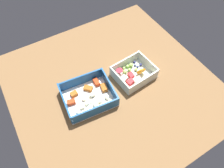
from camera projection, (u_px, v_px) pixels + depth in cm
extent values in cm
cube|color=brown|center=(112.00, 86.00, 84.94)|extent=(80.00, 80.00, 2.00)
cube|color=white|center=(89.00, 98.00, 79.96)|extent=(20.43, 17.75, 0.60)
cube|color=#19518C|center=(65.00, 103.00, 75.47)|extent=(2.19, 15.91, 4.95)
cube|color=#19518C|center=(110.00, 86.00, 79.88)|extent=(2.19, 15.91, 4.95)
cube|color=#19518C|center=(81.00, 80.00, 81.62)|extent=(17.70, 2.38, 4.95)
cube|color=#19518C|center=(96.00, 111.00, 73.73)|extent=(17.70, 2.38, 4.95)
ellipsoid|color=beige|center=(99.00, 101.00, 77.90)|extent=(3.20, 2.68, 1.37)
ellipsoid|color=beige|center=(92.00, 95.00, 79.34)|extent=(3.15, 2.46, 1.42)
ellipsoid|color=beige|center=(87.00, 103.00, 77.46)|extent=(2.93, 2.77, 1.20)
ellipsoid|color=beige|center=(86.00, 111.00, 75.39)|extent=(2.89, 2.11, 1.38)
ellipsoid|color=beige|center=(110.00, 102.00, 77.67)|extent=(2.83, 3.22, 1.34)
ellipsoid|color=beige|center=(84.00, 99.00, 78.61)|extent=(2.56, 2.74, 1.12)
ellipsoid|color=beige|center=(82.00, 107.00, 76.49)|extent=(2.28, 1.61, 1.12)
ellipsoid|color=beige|center=(78.00, 112.00, 75.28)|extent=(2.51, 2.62, 1.07)
ellipsoid|color=beige|center=(96.00, 105.00, 76.84)|extent=(2.35, 3.11, 1.44)
ellipsoid|color=beige|center=(107.00, 97.00, 78.93)|extent=(2.46, 2.95, 1.26)
ellipsoid|color=beige|center=(102.00, 106.00, 76.59)|extent=(3.21, 2.58, 1.42)
cube|color=#AD5B1E|center=(74.00, 94.00, 79.79)|extent=(2.79, 2.24, 1.58)
cube|color=#AD5B1E|center=(88.00, 88.00, 81.33)|extent=(3.91, 3.99, 1.50)
cube|color=#AD5B1E|center=(104.00, 88.00, 81.37)|extent=(2.77, 3.88, 1.73)
cube|color=red|center=(71.00, 102.00, 77.78)|extent=(3.41, 2.47, 1.71)
cube|color=red|center=(96.00, 82.00, 82.93)|extent=(2.00, 3.52, 1.70)
cube|color=#387A33|center=(88.00, 105.00, 77.86)|extent=(0.60, 0.40, 0.20)
cube|color=#387A33|center=(91.00, 104.00, 78.12)|extent=(0.60, 0.40, 0.20)
cube|color=#387A33|center=(79.00, 114.00, 75.69)|extent=(0.60, 0.40, 0.20)
cube|color=silver|center=(134.00, 75.00, 86.35)|extent=(16.77, 14.37, 0.60)
cube|color=silver|center=(119.00, 80.00, 81.80)|extent=(1.67, 13.13, 4.39)
cube|color=silver|center=(148.00, 64.00, 86.80)|extent=(1.67, 13.13, 4.39)
cube|color=silver|center=(125.00, 62.00, 87.19)|extent=(14.55, 1.79, 4.39)
cube|color=silver|center=(144.00, 82.00, 81.40)|extent=(14.55, 1.79, 4.39)
ellipsoid|color=orange|center=(141.00, 71.00, 84.38)|extent=(4.43, 3.34, 4.32)
cube|color=red|center=(130.00, 82.00, 82.97)|extent=(3.29, 2.70, 1.76)
cube|color=#F4EACC|center=(137.00, 80.00, 83.31)|extent=(3.30, 2.52, 1.94)
cube|color=#F4EACC|center=(124.00, 79.00, 83.66)|extent=(3.75, 3.27, 1.89)
cube|color=red|center=(131.00, 75.00, 84.99)|extent=(2.08, 2.70, 1.57)
sphere|color=#9ECC60|center=(125.00, 72.00, 85.78)|extent=(2.00, 2.00, 2.00)
sphere|color=#9ECC60|center=(136.00, 70.00, 86.86)|extent=(1.42, 1.42, 1.42)
sphere|color=#9ECC60|center=(127.00, 66.00, 87.75)|extent=(1.57, 1.57, 1.57)
sphere|color=#9ECC60|center=(131.00, 65.00, 87.86)|extent=(1.97, 1.97, 1.97)
sphere|color=#9ECC60|center=(129.00, 70.00, 86.65)|extent=(1.59, 1.59, 1.59)
sphere|color=#9ECC60|center=(124.00, 68.00, 87.30)|extent=(1.41, 1.41, 1.41)
cone|color=red|center=(119.00, 72.00, 85.49)|extent=(2.92, 2.92, 2.34)
sphere|color=navy|center=(138.00, 67.00, 87.93)|extent=(1.10, 1.10, 1.10)
sphere|color=navy|center=(135.00, 65.00, 88.44)|extent=(1.01, 1.01, 1.01)
sphere|color=navy|center=(134.00, 62.00, 89.47)|extent=(1.06, 1.06, 1.06)
sphere|color=navy|center=(141.00, 65.00, 88.54)|extent=(1.18, 1.18, 1.18)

